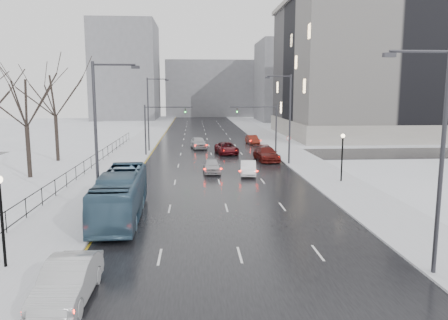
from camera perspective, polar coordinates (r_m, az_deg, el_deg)
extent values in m
cube|color=black|center=(68.35, -2.05, 2.10)|extent=(16.00, 150.00, 0.04)
cube|color=black|center=(56.46, -1.65, 0.65)|extent=(130.00, 10.00, 0.04)
cube|color=silver|center=(68.80, -10.83, 2.04)|extent=(5.00, 150.00, 0.16)
cube|color=silver|center=(69.48, 6.64, 2.21)|extent=(5.00, 150.00, 0.16)
cube|color=white|center=(70.58, -18.51, 1.89)|extent=(14.00, 150.00, 0.12)
cube|color=black|center=(39.90, -19.55, -1.32)|extent=(0.04, 70.00, 0.05)
cube|color=black|center=(40.09, -19.48, -2.73)|extent=(0.04, 70.00, 0.05)
cylinder|color=black|center=(40.01, -19.51, -2.17)|extent=(0.06, 0.06, 1.30)
cylinder|color=#2D2D33|center=(20.99, 26.53, -0.69)|extent=(0.20, 0.20, 10.00)
cylinder|color=#2D2D33|center=(20.18, 24.24, 12.81)|extent=(2.60, 0.12, 0.12)
cube|color=#2D2D33|center=(19.60, 20.78, 12.71)|extent=(0.50, 0.25, 0.18)
cylinder|color=#2D2D33|center=(49.09, 8.60, 5.15)|extent=(0.20, 0.20, 10.00)
cylinder|color=#2D2D33|center=(48.75, 7.21, 10.80)|extent=(2.60, 0.12, 0.12)
cube|color=#2D2D33|center=(48.51, 5.68, 10.66)|extent=(0.50, 0.25, 0.18)
cylinder|color=#2D2D33|center=(28.67, -16.36, 2.24)|extent=(0.20, 0.20, 10.00)
cylinder|color=#2D2D33|center=(28.29, -14.17, 11.99)|extent=(2.60, 0.12, 0.12)
cube|color=#2D2D33|center=(28.09, -11.49, 11.80)|extent=(0.50, 0.25, 0.18)
cylinder|color=#2D2D33|center=(60.22, -9.88, 5.81)|extent=(0.20, 0.20, 10.00)
cylinder|color=#2D2D33|center=(60.04, -8.75, 10.41)|extent=(2.60, 0.12, 0.12)
cube|color=#2D2D33|center=(59.95, -7.48, 10.30)|extent=(0.50, 0.25, 0.18)
cylinder|color=black|center=(22.49, -26.97, -7.55)|extent=(0.14, 0.14, 4.00)
cylinder|color=black|center=(40.52, 15.16, 0.11)|extent=(0.14, 0.14, 4.00)
sphere|color=#FFE5B2|center=(40.26, 15.28, 3.06)|extent=(0.36, 0.36, 0.36)
cylinder|color=#2D2D33|center=(57.04, 6.82, 3.94)|extent=(0.20, 0.20, 6.50)
cylinder|color=#2D2D33|center=(56.38, 3.86, 6.93)|extent=(6.00, 0.12, 0.12)
imported|color=#2D2D33|center=(56.16, 1.72, 6.33)|extent=(0.15, 0.18, 0.90)
sphere|color=#19FF33|center=(56.01, 1.73, 6.32)|extent=(0.16, 0.16, 0.16)
cylinder|color=#2D2D33|center=(56.38, -10.24, 3.81)|extent=(0.20, 0.20, 6.50)
cylinder|color=#2D2D33|center=(55.95, -7.25, 6.87)|extent=(6.00, 0.12, 0.12)
imported|color=#2D2D33|center=(55.89, -5.07, 6.29)|extent=(0.15, 0.18, 0.90)
sphere|color=#19FF33|center=(55.74, -5.08, 6.28)|extent=(0.16, 0.16, 0.16)
cylinder|color=#2D2D33|center=(53.50, 8.42, 1.60)|extent=(0.06, 0.06, 2.50)
cylinder|color=white|center=(53.36, 8.45, 2.82)|extent=(0.60, 0.03, 0.60)
torus|color=#B20C0C|center=(53.36, 8.45, 2.82)|extent=(0.58, 0.06, 0.58)
cube|color=gray|center=(88.16, 21.43, 10.84)|extent=(40.00, 30.00, 24.00)
cube|color=gray|center=(89.56, 21.91, 18.78)|extent=(41.00, 31.00, 0.80)
cube|color=gray|center=(88.33, 21.05, 4.03)|extent=(40.60, 30.60, 3.00)
cube|color=slate|center=(126.52, 10.03, 10.11)|extent=(24.00, 20.00, 22.00)
cube|color=slate|center=(134.41, -12.65, 11.23)|extent=(18.00, 22.00, 28.00)
cube|color=slate|center=(147.96, -1.56, 9.28)|extent=(30.00, 18.00, 18.00)
imported|color=#B1B2B5|center=(18.65, -19.73, -14.69)|extent=(1.78, 4.99, 1.64)
imported|color=#3A5A71|center=(29.00, -13.35, -4.49)|extent=(2.88, 10.92, 3.02)
imported|color=#B0AFB3|center=(43.94, -1.64, -0.77)|extent=(1.78, 4.20, 1.42)
imported|color=white|center=(42.84, 3.19, -1.05)|extent=(1.93, 4.36, 1.39)
imported|color=#4C0D13|center=(57.25, 0.33, 1.55)|extent=(3.13, 5.68, 1.51)
imported|color=#4F100D|center=(51.85, 5.56, 0.80)|extent=(2.84, 5.82, 1.63)
imported|color=#ABACB0|center=(62.80, -3.36, 2.28)|extent=(2.62, 5.17, 1.69)
imported|color=#5D180F|center=(68.20, 3.73, 2.67)|extent=(1.94, 4.30, 1.37)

